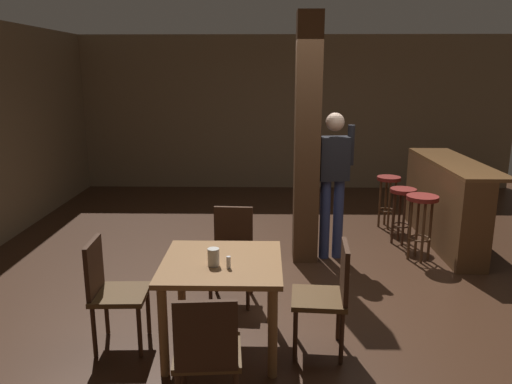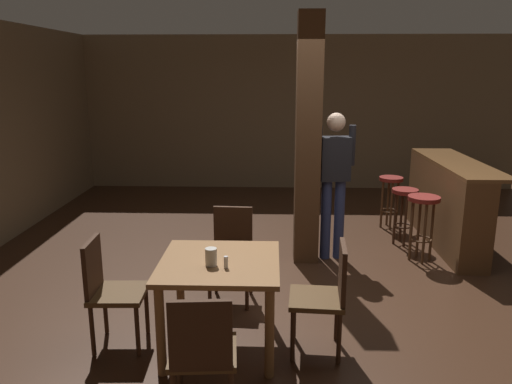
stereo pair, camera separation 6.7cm
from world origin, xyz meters
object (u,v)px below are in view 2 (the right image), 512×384
(chair_east, at_px, (326,293))
(bar_counter, at_px, (446,202))
(napkin_cup, at_px, (211,257))
(chair_north, at_px, (232,249))
(salt_shaker, at_px, (226,262))
(standing_person, at_px, (334,176))
(bar_stool_mid, at_px, (404,204))
(dining_table, at_px, (220,276))
(chair_south, at_px, (202,351))
(bar_stool_far, at_px, (390,190))
(bar_stool_near, at_px, (423,212))
(chair_west, at_px, (109,287))

(chair_east, xyz_separation_m, bar_counter, (1.79, 2.62, 0.04))
(napkin_cup, bearing_deg, chair_north, 85.83)
(salt_shaker, bearing_deg, standing_person, 63.99)
(chair_north, relative_size, bar_stool_mid, 1.23)
(dining_table, distance_m, chair_south, 0.90)
(chair_east, distance_m, bar_stool_far, 3.48)
(standing_person, bearing_deg, bar_stool_far, 51.80)
(chair_south, xyz_separation_m, bar_stool_far, (2.08, 4.11, 0.04))
(bar_stool_mid, bearing_deg, dining_table, -129.54)
(chair_north, height_order, bar_stool_near, chair_north)
(chair_north, height_order, chair_east, same)
(napkin_cup, relative_size, bar_stool_mid, 0.19)
(standing_person, height_order, bar_stool_near, standing_person)
(chair_west, height_order, chair_north, same)
(salt_shaker, relative_size, bar_stool_far, 0.13)
(standing_person, distance_m, bar_counter, 1.67)
(chair_west, height_order, bar_stool_mid, chair_west)
(dining_table, bearing_deg, standing_person, 60.94)
(chair_east, xyz_separation_m, bar_stool_near, (1.32, 2.00, 0.08))
(salt_shaker, bearing_deg, chair_east, 7.70)
(chair_south, distance_m, napkin_cup, 0.85)
(dining_table, relative_size, napkin_cup, 6.83)
(bar_stool_near, height_order, bar_stool_far, bar_stool_near)
(bar_counter, relative_size, bar_stool_mid, 2.94)
(standing_person, bearing_deg, bar_stool_mid, 27.86)
(chair_south, relative_size, chair_north, 1.00)
(chair_east, bearing_deg, napkin_cup, -176.37)
(dining_table, height_order, chair_west, chair_west)
(chair_north, distance_m, napkin_cup, 1.04)
(chair_west, bearing_deg, bar_stool_far, 47.42)
(dining_table, distance_m, bar_stool_near, 2.91)
(salt_shaker, bearing_deg, chair_west, 171.22)
(chair_south, bearing_deg, chair_east, 45.07)
(standing_person, relative_size, bar_stool_near, 2.21)
(bar_stool_near, relative_size, bar_stool_far, 1.06)
(chair_east, relative_size, bar_stool_mid, 1.23)
(chair_west, relative_size, napkin_cup, 6.54)
(bar_counter, bearing_deg, salt_shaker, -133.17)
(bar_stool_near, bearing_deg, chair_north, -153.36)
(chair_south, relative_size, standing_person, 0.52)
(dining_table, height_order, chair_south, chair_south)
(chair_west, height_order, salt_shaker, chair_west)
(standing_person, xyz_separation_m, bar_stool_far, (0.95, 1.20, -0.46))
(chair_south, distance_m, bar_stool_mid, 4.01)
(standing_person, height_order, bar_stool_mid, standing_person)
(dining_table, distance_m, chair_north, 0.90)
(chair_north, distance_m, chair_east, 1.24)
(bar_stool_far, bearing_deg, bar_counter, -48.75)
(bar_counter, bearing_deg, bar_stool_far, 131.25)
(chair_east, bearing_deg, salt_shaker, -172.30)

